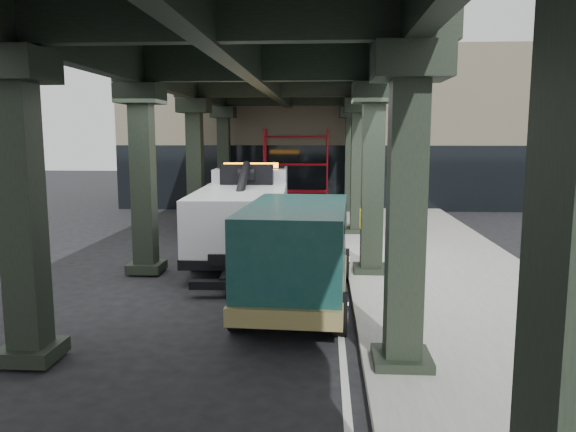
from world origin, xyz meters
The scene contains 8 objects.
ground centered at (0.00, 0.00, 0.00)m, with size 90.00×90.00×0.00m, color black.
sidewalk centered at (4.50, 2.00, 0.07)m, with size 5.00×40.00×0.15m, color gray.
lane_stripe centered at (1.70, 2.00, 0.01)m, with size 0.12×38.00×0.01m, color silver.
viaduct centered at (-0.40, 2.00, 5.46)m, with size 7.40×32.00×6.40m.
building centered at (2.00, 20.00, 4.00)m, with size 22.00×10.00×8.00m, color #C6B793.
scaffolding centered at (0.00, 14.64, 2.11)m, with size 3.08×0.88×4.00m.
tow_truck centered at (-1.09, 4.97, 1.41)m, with size 2.95×8.93×2.89m.
towed_van centered at (0.80, -0.57, 1.21)m, with size 2.48×5.67×2.26m.
Camera 1 is at (1.36, -12.49, 3.70)m, focal length 35.00 mm.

